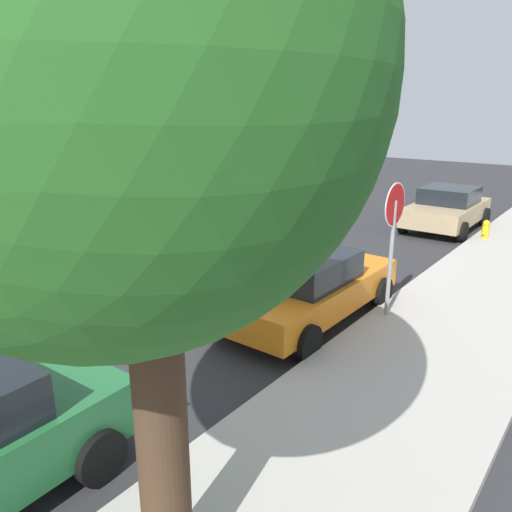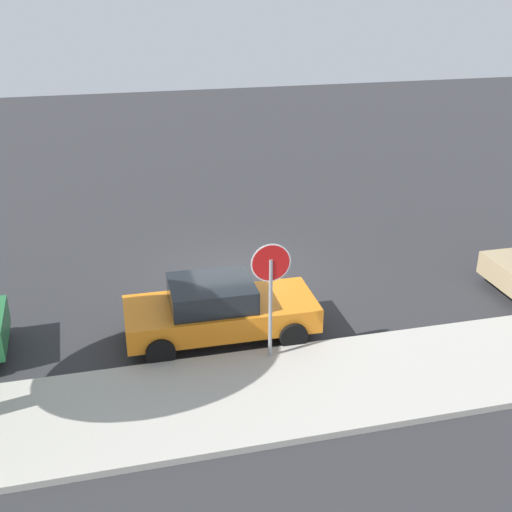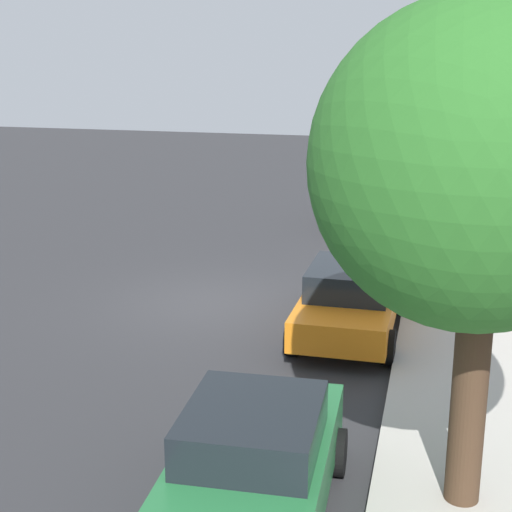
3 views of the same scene
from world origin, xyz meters
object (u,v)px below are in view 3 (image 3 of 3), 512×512
object	(u,v)px
stop_sign	(422,231)
parked_car_tan	(381,202)
fire_hydrant	(429,224)
parked_car_green	(251,470)
parked_car_orange	(351,298)
street_tree_near_corner	(475,167)

from	to	relation	value
stop_sign	parked_car_tan	bearing A→B (deg)	-170.07
parked_car_tan	fire_hydrant	bearing A→B (deg)	56.12
stop_sign	parked_car_green	xyz separation A→B (m)	(7.54, -1.63, -1.15)
parked_car_orange	parked_car_green	world-z (taller)	parked_car_green
parked_car_green	street_tree_near_corner	xyz separation A→B (m)	(-0.87, 2.29, 3.52)
parked_car_orange	fire_hydrant	world-z (taller)	parked_car_orange
parked_car_orange	street_tree_near_corner	world-z (taller)	street_tree_near_corner
stop_sign	fire_hydrant	size ratio (longest dim) A/B	3.86
stop_sign	parked_car_orange	size ratio (longest dim) A/B	0.64
parked_car_orange	parked_car_green	distance (m)	6.68
parked_car_tan	parked_car_orange	bearing A→B (deg)	1.26
parked_car_orange	parked_car_tan	distance (m)	9.30
parked_car_orange	street_tree_near_corner	xyz separation A→B (m)	(5.81, 1.93, 3.57)
parked_car_green	fire_hydrant	size ratio (longest dim) A/B	5.89
fire_hydrant	parked_car_tan	bearing A→B (deg)	-123.88
parked_car_orange	fire_hydrant	size ratio (longest dim) A/B	6.06
parked_car_green	street_tree_near_corner	size ratio (longest dim) A/B	0.68
parked_car_green	parked_car_tan	size ratio (longest dim) A/B	1.06
parked_car_tan	fire_hydrant	distance (m)	1.87
stop_sign	parked_car_orange	distance (m)	1.96
street_tree_near_corner	parked_car_tan	bearing A→B (deg)	-171.95
parked_car_green	street_tree_near_corner	distance (m)	4.29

